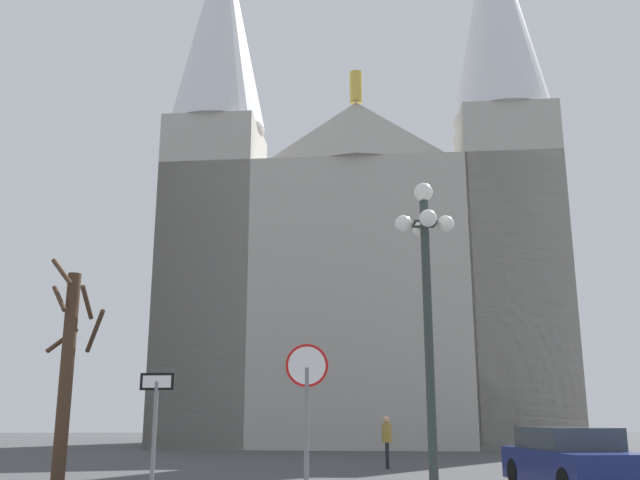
# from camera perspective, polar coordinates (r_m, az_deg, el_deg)

# --- Properties ---
(cathedral) EXTENTS (22.77, 14.92, 32.21)m
(cathedral) POSITION_cam_1_polar(r_m,az_deg,el_deg) (41.17, 3.33, -1.88)
(cathedral) COLOR #ADA89E
(cathedral) RESTS_ON ground
(stop_sign) EXTENTS (0.71, 0.08, 2.87)m
(stop_sign) POSITION_cam_1_polar(r_m,az_deg,el_deg) (11.80, -1.08, -12.72)
(stop_sign) COLOR slate
(stop_sign) RESTS_ON ground
(one_way_arrow_sign) EXTENTS (0.58, 0.10, 2.40)m
(one_way_arrow_sign) POSITION_cam_1_polar(r_m,az_deg,el_deg) (12.29, -13.25, -14.57)
(one_way_arrow_sign) COLOR slate
(one_way_arrow_sign) RESTS_ON ground
(street_lamp) EXTENTS (1.08, 1.08, 5.85)m
(street_lamp) POSITION_cam_1_polar(r_m,az_deg,el_deg) (12.60, 8.69, -5.01)
(street_lamp) COLOR #2D3833
(street_lamp) RESTS_ON ground
(bare_tree) EXTENTS (1.58, 1.58, 5.75)m
(bare_tree) POSITION_cam_1_polar(r_m,az_deg,el_deg) (19.61, -19.78, -9.73)
(bare_tree) COLOR #473323
(bare_tree) RESTS_ON ground
(parked_car_near_navy) EXTENTS (2.17, 4.56, 1.43)m
(parked_car_near_navy) POSITION_cam_1_polar(r_m,az_deg,el_deg) (18.15, 19.71, -16.45)
(parked_car_near_navy) COLOR navy
(parked_car_near_navy) RESTS_ON ground
(pedestrian_walking) EXTENTS (0.32, 0.32, 1.66)m
(pedestrian_walking) POSITION_cam_1_polar(r_m,az_deg,el_deg) (24.05, 5.43, -15.57)
(pedestrian_walking) COLOR black
(pedestrian_walking) RESTS_ON ground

